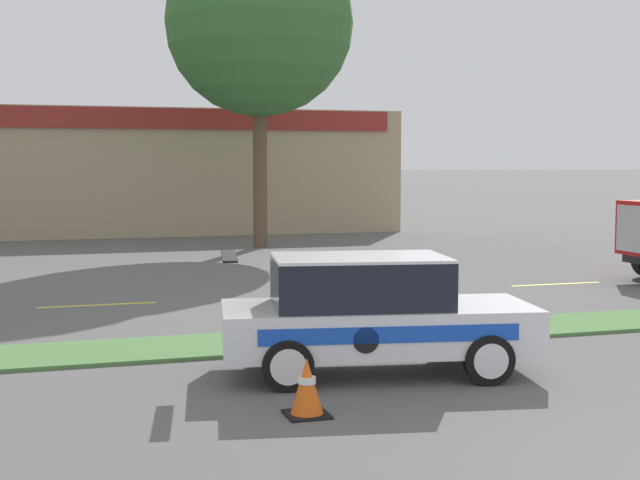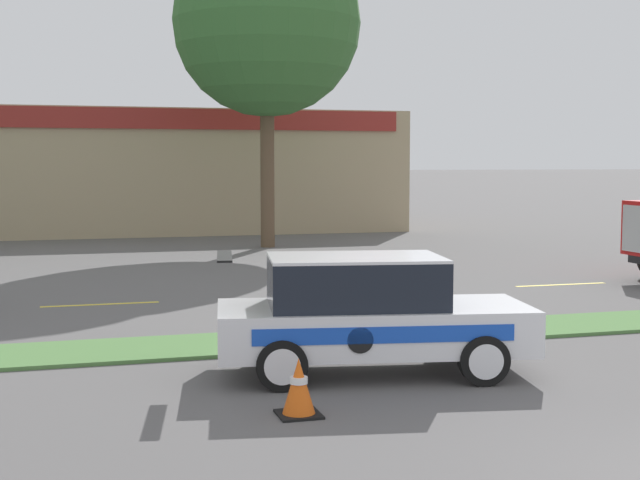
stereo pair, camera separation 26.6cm
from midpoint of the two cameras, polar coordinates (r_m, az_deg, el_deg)
grass_verge at (r=15.46m, az=6.42°, el=-5.91°), size 120.00×1.76×0.06m
centre_line_3 at (r=19.05m, az=-14.44°, el=-4.04°), size 2.40×0.14×0.01m
centre_line_4 at (r=20.01m, az=1.22°, el=-3.45°), size 2.40×0.14×0.01m
centre_line_5 at (r=22.28m, az=14.55°, el=-2.75°), size 2.40×0.14×0.01m
rally_car at (r=12.45m, az=2.71°, el=-4.69°), size 4.55×2.44×1.69m
traffic_cone at (r=10.51m, az=-1.58°, el=-9.42°), size 0.50×0.50×0.68m
store_building_backdrop at (r=41.11m, az=-15.72°, el=4.26°), size 26.45×12.10×5.08m
tree_behind_right at (r=31.32m, az=-4.17°, el=14.89°), size 6.41×6.41×12.50m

